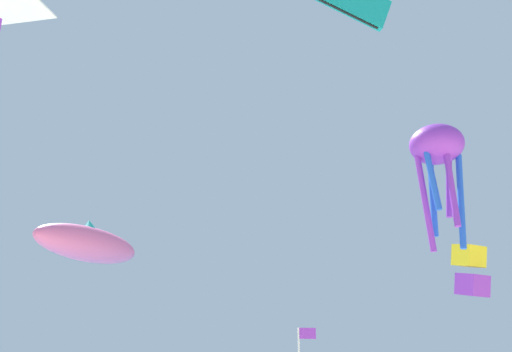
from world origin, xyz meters
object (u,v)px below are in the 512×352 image
at_px(kite_box_yellow, 471,270).
at_px(kite_octopus_purple, 437,151).
at_px(kite_diamond_white, 3,5).
at_px(kite_inflatable_pink, 87,244).

bearing_deg(kite_box_yellow, kite_octopus_purple, 33.53).
relative_size(kite_octopus_purple, kite_box_yellow, 2.07).
height_order(kite_octopus_purple, kite_box_yellow, kite_octopus_purple).
xyz_separation_m(kite_octopus_purple, kite_box_yellow, (3.58, 4.80, -4.75)).
xyz_separation_m(kite_diamond_white, kite_inflatable_pink, (1.97, 14.69, -5.97)).
bearing_deg(kite_inflatable_pink, kite_box_yellow, 120.46).
distance_m(kite_box_yellow, kite_inflatable_pink, 21.73).
distance_m(kite_diamond_white, kite_box_yellow, 25.71).
xyz_separation_m(kite_octopus_purple, kite_diamond_white, (-19.20, -3.99, 3.31)).
bearing_deg(kite_box_yellow, kite_inflatable_pink, -35.60).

